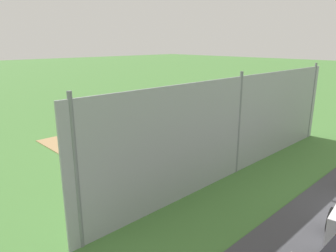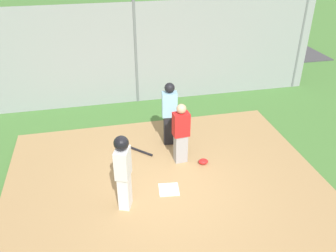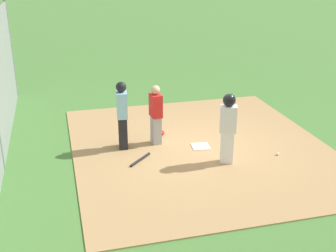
{
  "view_description": "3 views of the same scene",
  "coord_description": "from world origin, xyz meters",
  "px_view_note": "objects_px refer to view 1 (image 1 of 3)",
  "views": [
    {
      "loc": [
        -8.3,
        -10.18,
        4.23
      ],
      "look_at": [
        0.28,
        -1.18,
        0.83
      ],
      "focal_mm": 33.02,
      "sensor_mm": 36.0,
      "label": 1
    },
    {
      "loc": [
        1.34,
        5.95,
        5.09
      ],
      "look_at": [
        -0.25,
        -1.21,
        0.96
      ],
      "focal_mm": 37.73,
      "sensor_mm": 36.0,
      "label": 2
    },
    {
      "loc": [
        9.73,
        -3.41,
        4.65
      ],
      "look_at": [
        0.21,
        -0.92,
        0.77
      ],
      "focal_mm": 47.11,
      "sensor_mm": 36.0,
      "label": 3
    }
  ],
  "objects_px": {
    "catcher_mask": "(138,148)",
    "umpire": "(168,130)",
    "runner": "(157,114)",
    "catcher": "(151,129)",
    "baseball_bat": "(178,145)",
    "baseball": "(139,127)",
    "home_plate": "(145,139)"
  },
  "relations": [
    {
      "from": "catcher",
      "to": "baseball",
      "type": "distance_m",
      "value": 3.18
    },
    {
      "from": "umpire",
      "to": "runner",
      "type": "bearing_deg",
      "value": -25.81
    },
    {
      "from": "baseball",
      "to": "home_plate",
      "type": "bearing_deg",
      "value": -119.8
    },
    {
      "from": "catcher_mask",
      "to": "baseball_bat",
      "type": "bearing_deg",
      "value": -30.65
    },
    {
      "from": "baseball",
      "to": "baseball_bat",
      "type": "bearing_deg",
      "value": -99.43
    },
    {
      "from": "runner",
      "to": "baseball",
      "type": "distance_m",
      "value": 1.65
    },
    {
      "from": "catcher",
      "to": "baseball",
      "type": "relative_size",
      "value": 20.99
    },
    {
      "from": "home_plate",
      "to": "catcher_mask",
      "type": "relative_size",
      "value": 1.83
    },
    {
      "from": "catcher",
      "to": "baseball_bat",
      "type": "xyz_separation_m",
      "value": [
        0.93,
        -0.61,
        -0.77
      ]
    },
    {
      "from": "baseball_bat",
      "to": "baseball",
      "type": "xyz_separation_m",
      "value": [
        0.55,
        3.32,
        0.01
      ]
    },
    {
      "from": "catcher",
      "to": "umpire",
      "type": "height_order",
      "value": "umpire"
    },
    {
      "from": "baseball_bat",
      "to": "catcher_mask",
      "type": "bearing_deg",
      "value": -165.76
    },
    {
      "from": "umpire",
      "to": "runner",
      "type": "xyz_separation_m",
      "value": [
        1.43,
        2.22,
        0.06
      ]
    },
    {
      "from": "home_plate",
      "to": "catcher_mask",
      "type": "bearing_deg",
      "value": -142.76
    },
    {
      "from": "catcher_mask",
      "to": "baseball",
      "type": "xyz_separation_m",
      "value": [
        2.0,
        2.46,
        -0.02
      ]
    },
    {
      "from": "catcher",
      "to": "baseball_bat",
      "type": "height_order",
      "value": "catcher"
    },
    {
      "from": "catcher_mask",
      "to": "catcher",
      "type": "bearing_deg",
      "value": -25.85
    },
    {
      "from": "catcher_mask",
      "to": "umpire",
      "type": "bearing_deg",
      "value": -61.95
    },
    {
      "from": "catcher",
      "to": "baseball_bat",
      "type": "relative_size",
      "value": 1.96
    },
    {
      "from": "home_plate",
      "to": "catcher",
      "type": "distance_m",
      "value": 1.41
    },
    {
      "from": "runner",
      "to": "catcher_mask",
      "type": "relative_size",
      "value": 7.03
    },
    {
      "from": "home_plate",
      "to": "baseball_bat",
      "type": "distance_m",
      "value": 1.7
    },
    {
      "from": "umpire",
      "to": "catcher_mask",
      "type": "relative_size",
      "value": 7.21
    },
    {
      "from": "home_plate",
      "to": "umpire",
      "type": "distance_m",
      "value": 2.16
    },
    {
      "from": "baseball_bat",
      "to": "baseball",
      "type": "height_order",
      "value": "baseball"
    },
    {
      "from": "home_plate",
      "to": "runner",
      "type": "xyz_separation_m",
      "value": [
        0.99,
        0.3,
        0.96
      ]
    },
    {
      "from": "home_plate",
      "to": "baseball_bat",
      "type": "bearing_deg",
      "value": -76.25
    },
    {
      "from": "catcher",
      "to": "runner",
      "type": "relative_size",
      "value": 0.92
    },
    {
      "from": "baseball_bat",
      "to": "baseball",
      "type": "relative_size",
      "value": 10.69
    },
    {
      "from": "baseball_bat",
      "to": "umpire",
      "type": "bearing_deg",
      "value": -117.87
    },
    {
      "from": "umpire",
      "to": "baseball_bat",
      "type": "relative_size",
      "value": 2.19
    },
    {
      "from": "baseball",
      "to": "runner",
      "type": "bearing_deg",
      "value": -88.73
    }
  ]
}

